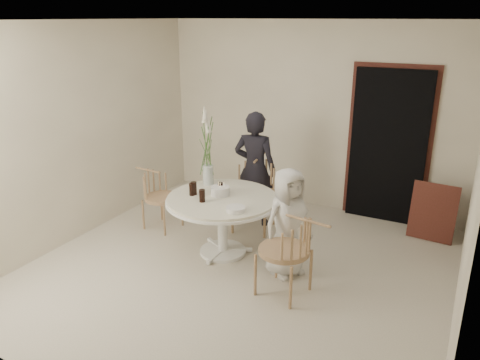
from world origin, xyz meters
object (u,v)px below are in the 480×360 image
at_px(table, 222,206).
at_px(flower_vase, 208,152).
at_px(chair_far, 257,182).
at_px(boy, 288,223).
at_px(chair_left, 155,190).
at_px(chair_right, 295,245).
at_px(girl, 255,169).
at_px(birthday_cake, 220,191).

distance_m(table, flower_vase, 0.72).
distance_m(chair_far, boy, 1.32).
xyz_separation_m(table, boy, (0.86, -0.09, -0.00)).
xyz_separation_m(table, chair_left, (-1.19, 0.27, -0.10)).
height_order(chair_right, flower_vase, flower_vase).
bearing_deg(chair_left, girl, -53.63).
bearing_deg(chair_right, chair_far, -133.73).
height_order(chair_right, boy, boy).
bearing_deg(birthday_cake, chair_right, -24.81).
bearing_deg(girl, chair_left, 23.01).
bearing_deg(table, chair_far, 89.16).
height_order(table, chair_left, chair_left).
relative_size(chair_far, boy, 0.78).
relative_size(table, chair_far, 1.38).
height_order(girl, boy, girl).
bearing_deg(boy, birthday_cake, 111.78).
relative_size(table, birthday_cake, 6.02).
height_order(table, boy, boy).
relative_size(girl, flower_vase, 1.58).
bearing_deg(birthday_cake, chair_left, 168.87).
distance_m(chair_far, birthday_cake, 0.89).
relative_size(birthday_cake, flower_vase, 0.22).
height_order(chair_right, girl, girl).
bearing_deg(girl, chair_far, 127.04).
height_order(table, birthday_cake, birthday_cake).
bearing_deg(chair_left, boy, -95.09).
bearing_deg(chair_far, chair_right, -60.45).
xyz_separation_m(table, birthday_cake, (-0.05, 0.04, 0.17)).
bearing_deg(flower_vase, chair_right, -28.40).
distance_m(chair_far, chair_right, 1.79).
bearing_deg(boy, table, 114.14).
bearing_deg(chair_far, flower_vase, -130.90).
relative_size(table, chair_right, 1.47).
relative_size(table, flower_vase, 1.34).
xyz_separation_m(boy, flower_vase, (-1.24, 0.40, 0.53)).
relative_size(chair_right, flower_vase, 0.91).
xyz_separation_m(chair_left, flower_vase, (0.81, 0.04, 0.62)).
relative_size(chair_right, birthday_cake, 4.10).
bearing_deg(boy, chair_left, 110.09).
height_order(chair_far, boy, boy).
bearing_deg(chair_left, chair_right, -103.60).
distance_m(table, birthday_cake, 0.18).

